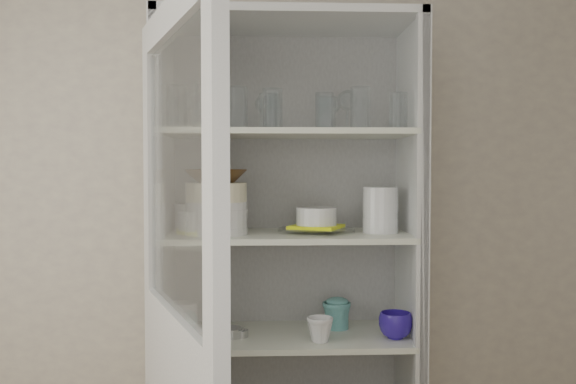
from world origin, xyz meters
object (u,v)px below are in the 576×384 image
(mug_blue, at_px, (395,325))
(mug_teal, at_px, (337,315))
(pantry_cabinet, at_px, (287,310))
(goblet_0, at_px, (185,111))
(goblet_3, at_px, (347,109))
(plate_stack_front, at_px, (216,218))
(goblet_1, at_px, (264,112))
(white_canister, at_px, (185,317))
(yellow_trivet, at_px, (316,227))
(teal_jar, at_px, (337,315))
(measuring_cups, at_px, (230,332))
(glass_platter, at_px, (316,230))
(cream_bowl, at_px, (216,192))
(white_ramekin, at_px, (316,216))
(terracotta_bowl, at_px, (216,176))
(goblet_2, at_px, (332,113))
(mug_white, at_px, (320,330))
(grey_bowl_stack, at_px, (380,210))
(plate_stack_back, at_px, (201,217))

(mug_blue, bearing_deg, mug_teal, 133.71)
(pantry_cabinet, distance_m, goblet_0, 0.90)
(goblet_3, bearing_deg, plate_stack_front, -165.21)
(goblet_1, distance_m, white_canister, 0.88)
(goblet_0, bearing_deg, yellow_trivet, -7.82)
(plate_stack_front, xyz_separation_m, teal_jar, (0.48, 0.11, -0.41))
(pantry_cabinet, distance_m, yellow_trivet, 0.37)
(measuring_cups, bearing_deg, glass_platter, 7.66)
(goblet_0, distance_m, cream_bowl, 0.37)
(cream_bowl, height_order, measuring_cups, cream_bowl)
(plate_stack_front, distance_m, white_ramekin, 0.39)
(goblet_3, height_order, cream_bowl, goblet_3)
(measuring_cups, height_order, white_canister, white_canister)
(glass_platter, height_order, yellow_trivet, yellow_trivet)
(glass_platter, relative_size, teal_jar, 2.76)
(terracotta_bowl, distance_m, white_ramekin, 0.42)
(goblet_2, relative_size, yellow_trivet, 0.90)
(plate_stack_front, height_order, glass_platter, plate_stack_front)
(goblet_2, bearing_deg, white_canister, -173.86)
(glass_platter, bearing_deg, mug_teal, 34.34)
(mug_blue, height_order, measuring_cups, mug_blue)
(goblet_1, height_order, white_ramekin, goblet_1)
(pantry_cabinet, bearing_deg, white_canister, -177.32)
(cream_bowl, height_order, yellow_trivet, cream_bowl)
(goblet_0, distance_m, goblet_2, 0.60)
(goblet_3, distance_m, mug_teal, 0.84)
(goblet_1, distance_m, mug_white, 0.88)
(terracotta_bowl, relative_size, grey_bowl_stack, 1.19)
(grey_bowl_stack, height_order, measuring_cups, grey_bowl_stack)
(plate_stack_front, xyz_separation_m, mug_teal, (0.48, 0.11, -0.41))
(mug_blue, bearing_deg, goblet_0, 158.14)
(goblet_2, bearing_deg, white_ramekin, -123.44)
(white_ramekin, relative_size, mug_teal, 1.37)
(grey_bowl_stack, relative_size, mug_blue, 1.42)
(terracotta_bowl, height_order, glass_platter, terracotta_bowl)
(goblet_3, relative_size, mug_white, 1.87)
(pantry_cabinet, relative_size, grey_bowl_stack, 11.67)
(yellow_trivet, relative_size, grey_bowl_stack, 1.02)
(cream_bowl, height_order, mug_blue, cream_bowl)
(goblet_2, distance_m, white_canister, 1.02)
(goblet_3, relative_size, grey_bowl_stack, 1.04)
(white_ramekin, xyz_separation_m, white_canister, (-0.52, 0.05, -0.41))
(plate_stack_back, height_order, grey_bowl_stack, grey_bowl_stack)
(pantry_cabinet, bearing_deg, cream_bowl, -157.39)
(white_ramekin, distance_m, mug_blue, 0.52)
(mug_teal, relative_size, measuring_cups, 1.28)
(grey_bowl_stack, bearing_deg, terracotta_bowl, -177.07)
(terracotta_bowl, xyz_separation_m, yellow_trivet, (0.39, 0.05, -0.20))
(plate_stack_front, bearing_deg, white_canister, 144.06)
(mug_white, bearing_deg, terracotta_bowl, 176.53)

